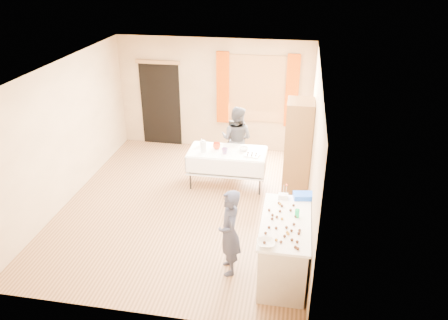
% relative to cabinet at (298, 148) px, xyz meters
% --- Properties ---
extents(floor, '(4.50, 5.50, 0.02)m').
position_rel_cabinet_xyz_m(floor, '(-1.99, -0.89, -0.94)').
color(floor, '#9E7047').
rests_on(floor, ground).
extents(ceiling, '(4.50, 5.50, 0.02)m').
position_rel_cabinet_xyz_m(ceiling, '(-1.99, -0.89, 1.68)').
color(ceiling, white).
rests_on(ceiling, floor).
extents(wall_back, '(4.50, 0.02, 2.60)m').
position_rel_cabinet_xyz_m(wall_back, '(-1.99, 1.87, 0.37)').
color(wall_back, tan).
rests_on(wall_back, floor).
extents(wall_front, '(4.50, 0.02, 2.60)m').
position_rel_cabinet_xyz_m(wall_front, '(-1.99, -3.65, 0.37)').
color(wall_front, tan).
rests_on(wall_front, floor).
extents(wall_left, '(0.02, 5.50, 2.60)m').
position_rel_cabinet_xyz_m(wall_left, '(-4.25, -0.89, 0.37)').
color(wall_left, tan).
rests_on(wall_left, floor).
extents(wall_right, '(0.02, 5.50, 2.60)m').
position_rel_cabinet_xyz_m(wall_right, '(0.27, -0.89, 0.37)').
color(wall_right, tan).
rests_on(wall_right, floor).
extents(window_frame, '(1.32, 0.06, 1.52)m').
position_rel_cabinet_xyz_m(window_frame, '(-0.99, 1.83, 0.57)').
color(window_frame, olive).
rests_on(window_frame, wall_back).
extents(window_pane, '(1.20, 0.02, 1.40)m').
position_rel_cabinet_xyz_m(window_pane, '(-0.99, 1.82, 0.57)').
color(window_pane, white).
rests_on(window_pane, wall_back).
extents(curtain_left, '(0.28, 0.06, 1.65)m').
position_rel_cabinet_xyz_m(curtain_left, '(-1.77, 1.78, 0.57)').
color(curtain_left, '#B43D00').
rests_on(curtain_left, wall_back).
extents(curtain_right, '(0.28, 0.06, 1.65)m').
position_rel_cabinet_xyz_m(curtain_right, '(-0.21, 1.78, 0.57)').
color(curtain_right, '#B43D00').
rests_on(curtain_right, wall_back).
extents(doorway, '(0.95, 0.04, 2.00)m').
position_rel_cabinet_xyz_m(doorway, '(-3.29, 1.84, 0.07)').
color(doorway, black).
rests_on(doorway, floor).
extents(door_lintel, '(1.05, 0.06, 0.08)m').
position_rel_cabinet_xyz_m(door_lintel, '(-3.29, 1.81, 1.09)').
color(door_lintel, olive).
rests_on(door_lintel, wall_back).
extents(cabinet, '(0.50, 0.60, 1.87)m').
position_rel_cabinet_xyz_m(cabinet, '(0.00, 0.00, 0.00)').
color(cabinet, brown).
rests_on(cabinet, floor).
extents(counter, '(0.70, 1.47, 0.91)m').
position_rel_cabinet_xyz_m(counter, '(-0.10, -2.49, -0.48)').
color(counter, beige).
rests_on(counter, floor).
extents(party_table, '(1.55, 0.81, 0.75)m').
position_rel_cabinet_xyz_m(party_table, '(-1.37, 0.04, -0.49)').
color(party_table, black).
rests_on(party_table, floor).
extents(chair, '(0.45, 0.45, 0.92)m').
position_rel_cabinet_xyz_m(chair, '(-1.38, 1.07, -0.66)').
color(chair, black).
rests_on(chair, floor).
extents(girl, '(0.68, 0.60, 1.35)m').
position_rel_cabinet_xyz_m(girl, '(-0.89, -2.58, -0.26)').
color(girl, '#252840').
rests_on(girl, floor).
extents(woman, '(0.94, 0.86, 1.44)m').
position_rel_cabinet_xyz_m(woman, '(-1.28, 0.72, -0.22)').
color(woman, black).
rests_on(woman, floor).
extents(soda_can, '(0.07, 0.07, 0.12)m').
position_rel_cabinet_xyz_m(soda_can, '(0.05, -2.36, 0.04)').
color(soda_can, '#0B9C4D').
rests_on(soda_can, counter).
extents(mixing_bowl, '(0.31, 0.31, 0.06)m').
position_rel_cabinet_xyz_m(mixing_bowl, '(-0.33, -3.09, 0.00)').
color(mixing_bowl, white).
rests_on(mixing_bowl, counter).
extents(foam_block, '(0.15, 0.10, 0.08)m').
position_rel_cabinet_xyz_m(foam_block, '(-0.18, -1.89, 0.02)').
color(foam_block, white).
rests_on(foam_block, counter).
extents(blue_basket, '(0.33, 0.25, 0.08)m').
position_rel_cabinet_xyz_m(blue_basket, '(0.13, -1.82, 0.02)').
color(blue_basket, blue).
rests_on(blue_basket, counter).
extents(pitcher, '(0.13, 0.13, 0.22)m').
position_rel_cabinet_xyz_m(pitcher, '(-1.82, -0.09, -0.07)').
color(pitcher, silver).
rests_on(pitcher, party_table).
extents(cup_red, '(0.18, 0.18, 0.12)m').
position_rel_cabinet_xyz_m(cup_red, '(-1.59, 0.10, -0.12)').
color(cup_red, red).
rests_on(cup_red, party_table).
extents(cup_rainbow, '(0.19, 0.19, 0.11)m').
position_rel_cabinet_xyz_m(cup_rainbow, '(-1.39, -0.10, -0.13)').
color(cup_rainbow, red).
rests_on(cup_rainbow, party_table).
extents(small_bowl, '(0.23, 0.23, 0.06)m').
position_rel_cabinet_xyz_m(small_bowl, '(-1.05, 0.12, -0.16)').
color(small_bowl, white).
rests_on(small_bowl, party_table).
extents(pastry_tray, '(0.32, 0.26, 0.02)m').
position_rel_cabinet_xyz_m(pastry_tray, '(-0.86, -0.10, -0.17)').
color(pastry_tray, white).
rests_on(pastry_tray, party_table).
extents(bottle, '(0.11, 0.11, 0.16)m').
position_rel_cabinet_xyz_m(bottle, '(-1.92, 0.19, -0.11)').
color(bottle, white).
rests_on(bottle, party_table).
extents(cake_balls, '(0.49, 1.11, 0.04)m').
position_rel_cabinet_xyz_m(cake_balls, '(-0.13, -2.63, -0.00)').
color(cake_balls, '#3F2314').
rests_on(cake_balls, counter).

